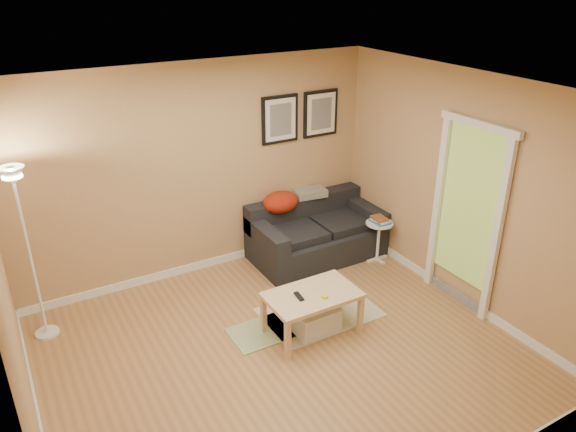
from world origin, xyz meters
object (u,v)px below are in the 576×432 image
object	(u,v)px
storage_bin	(315,320)
coffee_table	(312,313)
book_stack	(380,220)
sofa	(317,231)
side_table	(378,241)
floor_lamp	(31,261)

from	to	relation	value
storage_bin	coffee_table	bearing A→B (deg)	161.64
coffee_table	storage_bin	xyz separation A→B (m)	(0.04, -0.01, -0.09)
book_stack	sofa	bearing A→B (deg)	158.20
sofa	coffee_table	xyz separation A→B (m)	(-0.94, -1.37, -0.14)
coffee_table	book_stack	distance (m)	1.85
storage_bin	side_table	world-z (taller)	side_table
side_table	book_stack	world-z (taller)	book_stack
sofa	coffee_table	bearing A→B (deg)	-124.38
sofa	coffee_table	size ratio (longest dim) A/B	1.79
floor_lamp	sofa	bearing A→B (deg)	0.34
storage_bin	floor_lamp	distance (m)	2.92
sofa	coffee_table	distance (m)	1.67
floor_lamp	side_table	bearing A→B (deg)	-6.53
storage_bin	floor_lamp	bearing A→B (deg)	151.12
sofa	storage_bin	world-z (taller)	sofa
sofa	side_table	size ratio (longest dim) A/B	3.16
sofa	book_stack	xyz separation A→B (m)	(0.65, -0.48, 0.20)
side_table	book_stack	size ratio (longest dim) A/B	2.25
floor_lamp	storage_bin	bearing A→B (deg)	-28.88
sofa	floor_lamp	xyz separation A→B (m)	(-3.38, -0.02, 0.51)
sofa	side_table	distance (m)	0.81
coffee_table	floor_lamp	bearing A→B (deg)	142.52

